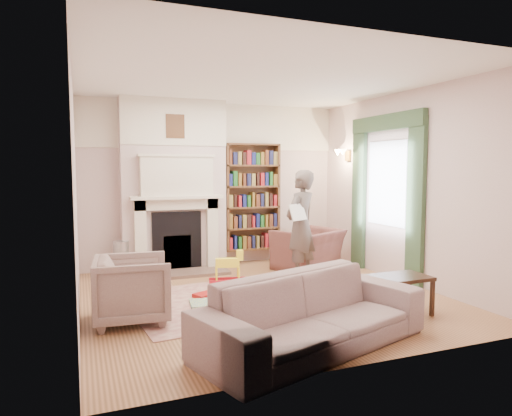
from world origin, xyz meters
name	(u,v)px	position (x,y,z in m)	size (l,w,h in m)	color
floor	(263,297)	(0.00, 0.00, 0.00)	(4.50, 4.50, 0.00)	brown
ceiling	(263,80)	(0.00, 0.00, 2.80)	(4.50, 4.50, 0.00)	white
wall_back	(215,184)	(0.00, 2.25, 1.40)	(4.50, 4.50, 0.00)	beige
wall_front	(365,203)	(0.00, -2.25, 1.40)	(4.50, 4.50, 0.00)	beige
wall_left	(76,194)	(-2.25, 0.00, 1.40)	(4.50, 4.50, 0.00)	beige
wall_right	(405,188)	(2.25, 0.00, 1.40)	(4.50, 4.50, 0.00)	beige
fireplace	(174,186)	(-0.75, 2.05, 1.39)	(1.70, 0.58, 2.80)	beige
bookcase	(252,197)	(0.65, 2.12, 1.18)	(1.00, 0.24, 1.85)	brown
window	(387,183)	(2.23, 0.40, 1.45)	(0.02, 0.90, 1.30)	silver
curtain_left	(416,203)	(2.20, -0.30, 1.20)	(0.07, 0.32, 2.40)	#2E482E
curtain_right	(359,197)	(2.20, 1.10, 1.20)	(0.07, 0.32, 2.40)	#2E482E
pelmet	(386,122)	(2.19, 0.40, 2.38)	(0.09, 1.70, 0.24)	#2E482E
wall_sconce	(338,156)	(2.03, 1.50, 1.90)	(0.20, 0.24, 0.24)	gold
rug	(231,300)	(-0.44, 0.00, 0.01)	(2.54, 1.95, 0.01)	beige
armchair_reading	(308,249)	(1.33, 1.25, 0.33)	(1.03, 0.90, 0.67)	#432623
armchair_left	(132,289)	(-1.70, -0.39, 0.37)	(0.78, 0.80, 0.73)	#A09784
sofa	(313,312)	(-0.20, -1.75, 0.34)	(2.31, 0.90, 0.68)	#A09384
man_reading	(301,225)	(0.88, 0.65, 0.83)	(0.60, 0.40, 1.66)	#534843
newspaper	(298,212)	(0.73, 0.45, 1.05)	(0.35, 0.02, 0.25)	white
coffee_table	(398,295)	(1.18, -1.24, 0.23)	(0.70, 0.45, 0.45)	#341C12
paraffin_heater	(121,258)	(-1.63, 1.90, 0.28)	(0.24, 0.24, 0.55)	#A7ABAF
rocking_horse	(227,266)	(-0.21, 0.89, 0.24)	(0.54, 0.22, 0.48)	yellow
board_game	(205,303)	(-0.81, -0.10, 0.03)	(0.37, 0.37, 0.03)	#DDE952
game_box_lid	(206,295)	(-0.71, 0.22, 0.04)	(0.30, 0.20, 0.05)	#A71513
comic_annuals	(294,300)	(0.29, -0.34, 0.02)	(0.53, 0.79, 0.02)	red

